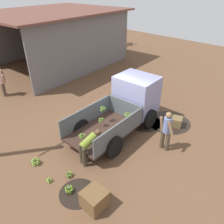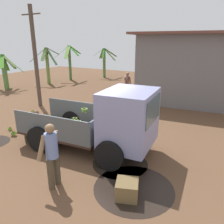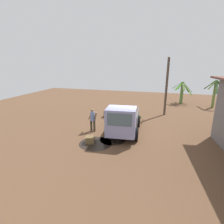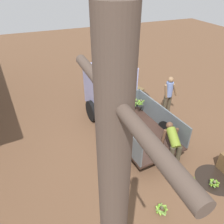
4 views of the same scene
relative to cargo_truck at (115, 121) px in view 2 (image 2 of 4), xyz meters
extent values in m
plane|color=brown|center=(-0.97, 0.15, -1.09)|extent=(36.00, 36.00, 0.00)
cylinder|color=black|center=(1.26, -1.34, -1.09)|extent=(1.99, 1.99, 0.01)
cylinder|color=black|center=(0.44, -0.50, -1.09)|extent=(1.63, 1.63, 0.01)
cube|color=#35231C|center=(-1.83, -0.16, -0.62)|extent=(3.04, 2.03, 0.08)
cube|color=#52595C|center=(-1.90, 0.71, -0.20)|extent=(2.89, 0.30, 0.77)
cube|color=#52595C|center=(-1.76, -1.02, -0.20)|extent=(2.89, 0.30, 0.77)
cube|color=#52595C|center=(-0.41, -0.03, -0.20)|extent=(0.20, 1.79, 0.77)
cube|color=#8B8EBE|center=(0.44, 0.04, 0.17)|extent=(1.56, 1.87, 1.68)
cube|color=#4C606B|center=(1.16, 0.10, 0.51)|extent=(0.15, 1.40, 0.74)
cylinder|color=black|center=(0.15, 0.95, -0.66)|extent=(0.87, 0.29, 0.86)
cylinder|color=black|center=(0.31, -0.91, -0.66)|extent=(0.87, 0.29, 0.86)
cylinder|color=black|center=(-2.34, 0.73, -0.66)|extent=(0.87, 0.29, 0.86)
cylinder|color=black|center=(-2.18, -1.12, -0.66)|extent=(0.87, 0.29, 0.86)
sphere|color=#463F2D|center=(-0.58, -0.69, -0.15)|extent=(0.09, 0.09, 0.09)
cylinder|color=olive|center=(-0.49, -0.65, -0.20)|extent=(0.13, 0.24, 0.13)
cylinder|color=#497818|center=(-0.57, -0.62, -0.25)|extent=(0.18, 0.06, 0.22)
cylinder|color=olive|center=(-0.65, -0.61, -0.21)|extent=(0.20, 0.20, 0.13)
cylinder|color=#79B041|center=(-0.67, -0.70, -0.23)|extent=(0.07, 0.23, 0.18)
cylinder|color=#679F2C|center=(-0.62, -0.74, -0.25)|extent=(0.17, 0.15, 0.22)
cylinder|color=#619824|center=(-0.57, -0.78, -0.22)|extent=(0.24, 0.09, 0.15)
cylinder|color=#4E722E|center=(-0.50, -0.72, -0.23)|extent=(0.13, 0.22, 0.18)
sphere|color=#4C4531|center=(-0.96, -0.62, 0.02)|extent=(0.07, 0.07, 0.07)
cylinder|color=olive|center=(-0.97, -0.66, -0.04)|extent=(0.13, 0.06, 0.13)
cylinder|color=#588E28|center=(-0.94, -0.66, -0.04)|extent=(0.12, 0.09, 0.14)
cylinder|color=#65AF23|center=(-0.90, -0.63, -0.01)|extent=(0.06, 0.16, 0.09)
cylinder|color=olive|center=(-0.93, -0.58, -0.04)|extent=(0.11, 0.11, 0.14)
cylinder|color=#537A24|center=(-0.96, -0.57, -0.04)|extent=(0.13, 0.04, 0.14)
cylinder|color=#578E22|center=(-1.02, -0.59, -0.02)|extent=(0.09, 0.15, 0.10)
cylinder|color=olive|center=(-1.00, -0.63, -0.04)|extent=(0.07, 0.12, 0.14)
sphere|color=brown|center=(-0.95, -0.66, 0.07)|extent=(0.07, 0.07, 0.07)
cylinder|color=#567C2F|center=(-1.01, -0.64, -0.01)|extent=(0.09, 0.16, 0.18)
cylinder|color=#7FA647|center=(-1.01, -0.71, 0.02)|extent=(0.16, 0.17, 0.12)
cylinder|color=olive|center=(-0.93, -0.73, 0.00)|extent=(0.18, 0.10, 0.15)
cylinder|color=olive|center=(-0.90, -0.65, -0.01)|extent=(0.07, 0.16, 0.18)
cylinder|color=#70A827|center=(-0.95, -0.60, -0.01)|extent=(0.16, 0.05, 0.17)
sphere|color=brown|center=(-2.87, -0.14, -0.26)|extent=(0.07, 0.07, 0.07)
cylinder|color=olive|center=(-2.90, -0.19, -0.33)|extent=(0.16, 0.12, 0.17)
cylinder|color=olive|center=(-2.84, -0.21, -0.32)|extent=(0.18, 0.11, 0.14)
cylinder|color=#86AE4E|center=(-2.79, -0.14, -0.30)|extent=(0.04, 0.20, 0.12)
cylinder|color=olive|center=(-2.83, -0.08, -0.33)|extent=(0.16, 0.12, 0.16)
cylinder|color=#597C22|center=(-2.91, -0.08, -0.32)|extent=(0.18, 0.13, 0.14)
cylinder|color=#568B22|center=(-2.94, -0.14, -0.32)|extent=(0.04, 0.19, 0.14)
sphere|color=brown|center=(-1.69, 0.11, -0.22)|extent=(0.06, 0.06, 0.06)
cylinder|color=olive|center=(-1.73, 0.12, -0.29)|extent=(0.06, 0.14, 0.17)
cylinder|color=#77A040|center=(-1.74, 0.08, -0.28)|extent=(0.12, 0.15, 0.14)
cylinder|color=olive|center=(-1.69, 0.04, -0.26)|extent=(0.18, 0.04, 0.10)
cylinder|color=#5A742D|center=(-1.65, 0.06, -0.28)|extent=(0.16, 0.12, 0.14)
cylinder|color=#577925|center=(-1.62, 0.10, -0.26)|extent=(0.08, 0.18, 0.11)
cylinder|color=#85AD40|center=(-1.64, 0.15, -0.28)|extent=(0.13, 0.14, 0.15)
cylinder|color=#4A7317|center=(-1.69, 0.16, -0.29)|extent=(0.13, 0.04, 0.17)
cylinder|color=#75AF39|center=(-1.72, 0.16, -0.28)|extent=(0.15, 0.12, 0.15)
sphere|color=#433D2C|center=(-1.40, 0.31, 0.12)|extent=(0.09, 0.09, 0.09)
cylinder|color=olive|center=(-1.34, 0.32, 0.04)|extent=(0.08, 0.17, 0.18)
cylinder|color=#689F31|center=(-1.37, 0.35, 0.04)|extent=(0.16, 0.13, 0.18)
cylinder|color=#68A12D|center=(-1.42, 0.37, 0.05)|extent=(0.18, 0.10, 0.17)
cylinder|color=olive|center=(-1.45, 0.34, 0.05)|extent=(0.14, 0.17, 0.17)
cylinder|color=olive|center=(-1.46, 0.29, 0.04)|extent=(0.08, 0.18, 0.18)
cylinder|color=#517F20|center=(-1.44, 0.24, 0.07)|extent=(0.20, 0.14, 0.13)
cylinder|color=olive|center=(-1.38, 0.24, 0.05)|extent=(0.18, 0.09, 0.17)
cylinder|color=#5A7735|center=(-1.33, 0.27, 0.06)|extent=(0.14, 0.19, 0.14)
cube|color=slate|center=(1.87, 12.90, 0.79)|extent=(9.03, 1.14, 3.77)
cylinder|color=#3F3833|center=(-2.41, 12.20, 0.79)|extent=(0.16, 0.16, 3.77)
cylinder|color=#3F3833|center=(-1.68, 5.83, 0.79)|extent=(0.16, 0.16, 3.77)
cylinder|color=brown|center=(-6.20, 2.62, 1.48)|extent=(0.21, 0.21, 5.15)
cylinder|color=brown|center=(-6.20, 2.62, 3.61)|extent=(1.27, 0.07, 0.07)
cylinder|color=olive|center=(-10.54, 7.63, 0.35)|extent=(0.27, 0.27, 2.88)
cube|color=#416436|center=(-10.03, 7.62, 1.18)|extent=(1.04, 0.24, 1.33)
cube|color=#1D4C16|center=(-10.35, 8.14, 1.56)|extent=(0.62, 1.11, 0.58)
cube|color=#357B22|center=(-11.03, 7.99, 1.51)|extent=(1.13, 0.93, 0.67)
cube|color=#275D18|center=(-11.07, 7.22, 1.29)|extent=(1.20, 0.98, 1.11)
cube|color=#628444|center=(-10.46, 7.29, 1.34)|extent=(0.44, 0.76, 1.00)
cylinder|color=#58863F|center=(-11.71, 4.51, 0.15)|extent=(0.34, 0.34, 2.48)
cube|color=#506934|center=(-11.13, 4.56, 1.03)|extent=(1.19, 0.32, 0.85)
cube|color=#3B5E18|center=(-11.28, 5.01, 0.76)|extent=(1.03, 1.14, 1.36)
cube|color=#418239|center=(-11.79, 5.05, 0.87)|extent=(0.44, 1.14, 1.16)
cube|color=#348422|center=(-12.08, 4.94, 0.80)|extent=(0.92, 1.01, 1.30)
cube|color=#428923|center=(-11.26, 4.12, 1.01)|extent=(1.08, 0.98, 0.87)
cylinder|color=#5D8349|center=(-8.27, 12.79, 0.27)|extent=(0.27, 0.27, 2.72)
cube|color=#385517|center=(-7.62, 12.72, 1.14)|extent=(1.32, 0.35, 1.09)
cube|color=#3C5825|center=(-8.03, 13.59, 1.26)|extent=(0.75, 1.67, 0.85)
cube|color=olive|center=(-8.59, 12.97, 1.18)|extent=(0.81, 0.63, 1.00)
cube|color=#4B8A34|center=(-8.71, 12.54, 1.33)|extent=(1.00, 0.69, 0.71)
cube|color=#2B7623|center=(-8.09, 12.38, 1.25)|extent=(0.53, 0.92, 0.86)
cylinder|color=#4F7538|center=(-10.10, 9.91, 0.41)|extent=(0.25, 0.25, 3.00)
cube|color=#2D8322|center=(-9.62, 9.95, 1.53)|extent=(1.00, 0.35, 0.87)
cube|color=#398A26|center=(-9.99, 10.54, 1.59)|extent=(0.50, 1.32, 0.76)
cube|color=#497333|center=(-10.71, 10.36, 1.44)|extent=(1.40, 1.13, 1.06)
cube|color=#5C8343|center=(-10.54, 9.46, 1.46)|extent=(1.07, 1.08, 1.01)
cube|color=#5A8335|center=(-9.73, 9.23, 1.47)|extent=(1.00, 1.52, 0.99)
cylinder|color=#493F2E|center=(-0.50, -2.33, -0.69)|extent=(0.16, 0.16, 0.80)
cylinder|color=#493F2E|center=(-0.51, -2.10, -0.69)|extent=(0.16, 0.16, 0.80)
cylinder|color=#6E83BC|center=(-0.50, -2.22, 0.02)|extent=(0.31, 0.31, 0.63)
sphere|color=#8C6746|center=(-0.50, -2.22, 0.45)|extent=(0.23, 0.23, 0.23)
cylinder|color=#8C6746|center=(-0.61, -2.42, 0.02)|extent=(0.12, 0.33, 0.59)
cylinder|color=#8C6746|center=(-0.57, -2.02, 0.00)|extent=(0.11, 0.22, 0.60)
cylinder|color=#3C3527|center=(-3.24, -0.53, -0.70)|extent=(0.18, 0.18, 0.79)
cylinder|color=#3C3527|center=(-3.29, -0.75, -0.70)|extent=(0.18, 0.18, 0.79)
cylinder|color=olive|center=(-3.00, -0.69, -0.16)|extent=(0.73, 0.42, 0.55)
sphere|color=brown|center=(-2.64, -0.76, 0.04)|extent=(0.22, 0.22, 0.22)
cylinder|color=brown|center=(-2.71, -0.55, -0.32)|extent=(0.13, 0.17, 0.59)
cylinder|color=brown|center=(-2.79, -0.93, -0.32)|extent=(0.13, 0.18, 0.59)
cylinder|color=brown|center=(-2.94, 6.97, -0.71)|extent=(0.20, 0.20, 0.77)
cylinder|color=brown|center=(-3.04, 6.78, -0.71)|extent=(0.20, 0.20, 0.77)
cylinder|color=#BB8C8C|center=(-2.95, 6.86, -0.03)|extent=(0.44, 0.41, 0.63)
sphere|color=tan|center=(-2.91, 6.84, 0.38)|extent=(0.22, 0.22, 0.22)
cylinder|color=tan|center=(-2.79, 6.99, -0.06)|extent=(0.18, 0.22, 0.58)
cylinder|color=tan|center=(-2.93, 6.63, -0.05)|extent=(0.21, 0.29, 0.57)
sphere|color=brown|center=(-4.58, -0.49, -0.96)|extent=(0.07, 0.07, 0.07)
cylinder|color=#79AD2F|center=(-4.64, -0.50, -1.01)|extent=(0.05, 0.15, 0.11)
cylinder|color=#6DAC2A|center=(-4.59, -0.53, -1.02)|extent=(0.13, 0.06, 0.14)
cylinder|color=olive|center=(-4.54, -0.51, -1.02)|extent=(0.08, 0.13, 0.13)
cylinder|color=#79A531|center=(-4.55, -0.45, -1.00)|extent=(0.14, 0.12, 0.10)
cylinder|color=#69AD2D|center=(-4.60, -0.45, -1.02)|extent=(0.14, 0.07, 0.13)
sphere|color=#4D4632|center=(-3.99, -0.77, -0.93)|extent=(0.08, 0.08, 0.08)
cylinder|color=#53791E|center=(-4.04, -0.77, -1.01)|extent=(0.07, 0.16, 0.17)
cylinder|color=olive|center=(-4.01, -0.83, -0.98)|extent=(0.19, 0.10, 0.13)
cylinder|color=olive|center=(-3.96, -0.81, -1.00)|extent=(0.16, 0.14, 0.16)
cylinder|color=#5F9F23|center=(-3.92, -0.74, -0.97)|extent=(0.10, 0.19, 0.11)
cylinder|color=#7CA437|center=(-3.97, -0.70, -0.99)|extent=(0.18, 0.11, 0.14)
cylinder|color=#54732E|center=(-4.04, -0.73, -1.01)|extent=(0.13, 0.15, 0.17)
sphere|color=#463F2D|center=(-4.49, 0.58, -0.90)|extent=(0.08, 0.08, 0.08)
cylinder|color=olive|center=(-4.48, 0.49, -0.98)|extent=(0.22, 0.06, 0.18)
cylinder|color=#86B13C|center=(-4.41, 0.52, -0.97)|extent=(0.18, 0.21, 0.16)
cylinder|color=#5B7831|center=(-4.40, 0.60, -0.97)|extent=(0.10, 0.23, 0.17)
cylinder|color=#5C9A20|center=(-4.43, 0.64, -0.98)|extent=(0.19, 0.19, 0.19)
cylinder|color=#7AA434|center=(-4.50, 0.68, -0.96)|extent=(0.24, 0.07, 0.14)
cylinder|color=#7BB049|center=(-4.56, 0.62, -0.98)|extent=(0.16, 0.21, 0.19)
cylinder|color=#79AF48|center=(-4.56, 0.58, -0.99)|extent=(0.06, 0.21, 0.20)
cylinder|color=olive|center=(-4.55, 0.50, -0.96)|extent=(0.21, 0.20, 0.14)
cube|color=brown|center=(1.25, -1.70, -0.89)|extent=(0.65, 0.65, 0.41)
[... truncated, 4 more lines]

